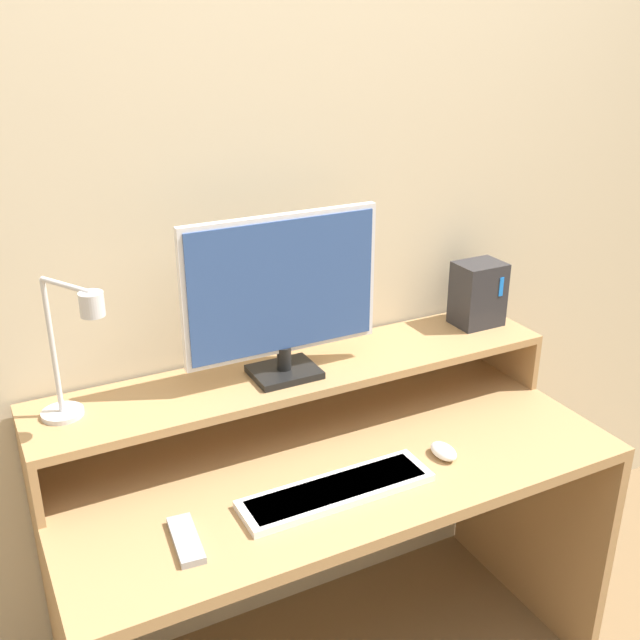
{
  "coord_description": "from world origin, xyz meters",
  "views": [
    {
      "loc": [
        -0.75,
        -1.06,
        1.75
      ],
      "look_at": [
        -0.02,
        0.35,
        1.08
      ],
      "focal_mm": 42.0,
      "sensor_mm": 36.0,
      "label": 1
    }
  ],
  "objects_px": {
    "monitor": "(283,293)",
    "desk_lamp": "(73,351)",
    "router_dock": "(478,294)",
    "keyboard": "(337,490)",
    "remote_control": "(186,540)",
    "mouse": "(443,451)"
  },
  "relations": [
    {
      "from": "keyboard",
      "to": "remote_control",
      "type": "bearing_deg",
      "value": -179.13
    },
    {
      "from": "monitor",
      "to": "desk_lamp",
      "type": "bearing_deg",
      "value": -178.52
    },
    {
      "from": "mouse",
      "to": "monitor",
      "type": "bearing_deg",
      "value": 136.66
    },
    {
      "from": "monitor",
      "to": "remote_control",
      "type": "height_order",
      "value": "monitor"
    },
    {
      "from": "mouse",
      "to": "desk_lamp",
      "type": "bearing_deg",
      "value": 161.36
    },
    {
      "from": "monitor",
      "to": "desk_lamp",
      "type": "distance_m",
      "value": 0.5
    },
    {
      "from": "desk_lamp",
      "to": "router_dock",
      "type": "distance_m",
      "value": 1.14
    },
    {
      "from": "router_dock",
      "to": "mouse",
      "type": "xyz_separation_m",
      "value": [
        -0.34,
        -0.33,
        -0.25
      ]
    },
    {
      "from": "monitor",
      "to": "remote_control",
      "type": "bearing_deg",
      "value": -140.54
    },
    {
      "from": "keyboard",
      "to": "monitor",
      "type": "bearing_deg",
      "value": 88.43
    },
    {
      "from": "desk_lamp",
      "to": "monitor",
      "type": "bearing_deg",
      "value": 1.48
    },
    {
      "from": "router_dock",
      "to": "monitor",
      "type": "bearing_deg",
      "value": -176.06
    },
    {
      "from": "monitor",
      "to": "mouse",
      "type": "height_order",
      "value": "monitor"
    },
    {
      "from": "desk_lamp",
      "to": "keyboard",
      "type": "distance_m",
      "value": 0.66
    },
    {
      "from": "desk_lamp",
      "to": "remote_control",
      "type": "height_order",
      "value": "desk_lamp"
    },
    {
      "from": "router_dock",
      "to": "mouse",
      "type": "bearing_deg",
      "value": -136.08
    },
    {
      "from": "router_dock",
      "to": "keyboard",
      "type": "bearing_deg",
      "value": -152.22
    },
    {
      "from": "remote_control",
      "to": "desk_lamp",
      "type": "bearing_deg",
      "value": 114.69
    },
    {
      "from": "monitor",
      "to": "router_dock",
      "type": "height_order",
      "value": "monitor"
    },
    {
      "from": "desk_lamp",
      "to": "router_dock",
      "type": "height_order",
      "value": "desk_lamp"
    },
    {
      "from": "keyboard",
      "to": "remote_control",
      "type": "height_order",
      "value": "keyboard"
    },
    {
      "from": "desk_lamp",
      "to": "keyboard",
      "type": "bearing_deg",
      "value": -29.98
    }
  ]
}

